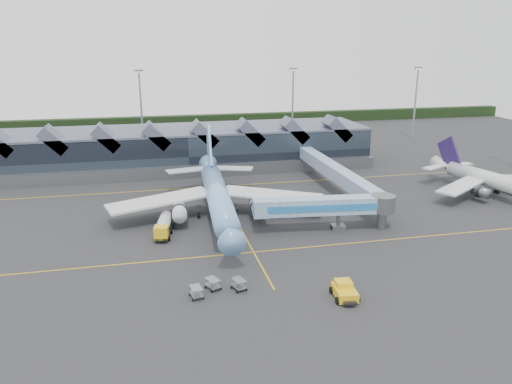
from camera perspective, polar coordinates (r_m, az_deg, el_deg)
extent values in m
plane|color=#29292B|center=(81.55, -1.50, -4.69)|extent=(260.00, 260.00, 0.00)
cube|color=gold|center=(74.32, -0.27, -6.89)|extent=(120.00, 0.25, 0.01)
cube|color=gold|center=(107.73, -4.44, 0.64)|extent=(120.00, 0.25, 0.01)
cube|color=gold|center=(90.77, -2.75, -2.43)|extent=(0.25, 60.00, 0.01)
cube|color=black|center=(187.13, -8.23, 8.04)|extent=(260.00, 4.00, 4.00)
cube|color=black|center=(125.43, -8.12, 4.95)|extent=(90.00, 20.00, 9.00)
cube|color=#50586B|center=(124.57, -8.21, 7.06)|extent=(90.00, 20.00, 0.60)
cube|color=slate|center=(115.46, -7.57, 2.31)|extent=(90.00, 2.50, 2.60)
cube|color=#50586B|center=(121.11, -27.18, 5.16)|extent=(6.43, 6.00, 6.43)
cube|color=#50586B|center=(118.84, -22.03, 5.60)|extent=(6.43, 6.00, 6.43)
cube|color=#50586B|center=(117.56, -16.73, 6.00)|extent=(6.43, 6.00, 6.43)
cube|color=#50586B|center=(117.30, -11.34, 6.36)|extent=(6.43, 6.00, 6.43)
cube|color=#50586B|center=(118.08, -5.97, 6.66)|extent=(6.43, 6.00, 6.43)
cube|color=#50586B|center=(119.86, -0.71, 6.90)|extent=(6.43, 6.00, 6.43)
cube|color=#50586B|center=(122.60, 4.36, 7.08)|extent=(6.43, 6.00, 6.43)
cube|color=#50586B|center=(126.25, 9.18, 7.19)|extent=(6.43, 6.00, 6.43)
cylinder|color=gray|center=(147.67, -12.97, 9.02)|extent=(0.56, 0.56, 22.00)
cube|color=slate|center=(146.67, -13.25, 13.27)|extent=(2.40, 0.50, 0.90)
cylinder|color=gray|center=(154.30, 4.21, 9.71)|extent=(0.56, 0.56, 22.00)
cube|color=slate|center=(153.35, 4.30, 13.79)|extent=(2.40, 0.50, 0.90)
cylinder|color=gray|center=(168.54, 17.73, 9.57)|extent=(0.56, 0.56, 22.00)
cube|color=slate|center=(167.67, 18.07, 13.29)|extent=(2.40, 0.50, 0.90)
cylinder|color=#76A4EF|center=(86.69, -4.40, -0.46)|extent=(5.83, 31.94, 3.92)
cone|color=#76A4EF|center=(69.20, -3.02, -4.96)|extent=(4.24, 5.67, 3.92)
cube|color=black|center=(68.27, -2.96, -4.53)|extent=(1.51, 0.42, 0.48)
cone|color=#76A4EF|center=(105.36, -5.36, 2.80)|extent=(4.35, 7.48, 3.92)
cube|color=silver|center=(87.94, -10.99, -0.94)|extent=(18.73, 10.18, 1.29)
cube|color=silver|center=(89.49, 1.94, -0.32)|extent=(18.74, 12.01, 1.29)
cylinder|color=silver|center=(84.77, -8.75, -2.19)|extent=(2.75, 5.58, 2.43)
cylinder|color=silver|center=(85.85, 0.21, -1.75)|extent=(2.75, 5.58, 2.43)
cube|color=#76A4EF|center=(102.69, -5.34, 4.77)|extent=(1.07, 10.04, 10.80)
cube|color=silver|center=(103.84, -7.96, 2.50)|extent=(8.61, 4.62, 0.26)
cube|color=silver|center=(104.48, -2.66, 2.73)|extent=(8.74, 5.48, 0.26)
cylinder|color=slate|center=(73.72, -3.30, -6.16)|extent=(0.29, 0.29, 2.27)
cylinder|color=slate|center=(88.74, -6.58, -2.21)|extent=(0.29, 0.29, 2.27)
cylinder|color=slate|center=(89.25, -2.31, -2.00)|extent=(0.29, 0.29, 2.27)
cylinder|color=black|center=(74.00, -3.29, -6.68)|extent=(0.55, 1.48, 1.45)
cylinder|color=silver|center=(110.16, 25.48, 1.21)|extent=(7.46, 22.12, 3.13)
cone|color=silver|center=(118.87, 20.63, 2.94)|extent=(4.07, 5.54, 3.13)
cube|color=silver|center=(105.55, 22.44, 0.65)|extent=(13.35, 9.97, 1.05)
cylinder|color=slate|center=(105.89, 24.30, 0.04)|extent=(2.66, 4.07, 1.94)
cube|color=#28194D|center=(117.41, 21.19, 4.17)|extent=(1.87, 6.99, 7.64)
cube|color=silver|center=(115.79, 19.70, 2.69)|extent=(6.34, 4.56, 0.26)
cube|color=silver|center=(120.73, 22.13, 2.98)|extent=(6.06, 2.45, 0.26)
cylinder|color=slate|center=(109.39, 24.04, -0.05)|extent=(0.29, 0.29, 1.81)
cylinder|color=slate|center=(113.35, 25.85, 0.27)|extent=(0.29, 0.29, 1.81)
cube|color=#7BA7CE|center=(81.99, 7.61, -1.55)|extent=(18.71, 4.83, 2.68)
cube|color=#2371B2|center=(80.67, 7.85, -1.87)|extent=(18.41, 2.18, 1.11)
cube|color=#7BA7CE|center=(80.19, 0.52, -1.82)|extent=(2.72, 3.21, 2.78)
cylinder|color=slate|center=(83.38, 9.41, -2.87)|extent=(0.65, 0.65, 4.26)
cube|color=slate|center=(83.96, 9.35, -3.97)|extent=(2.41, 2.09, 0.83)
cylinder|color=black|center=(83.75, 8.74, -4.06)|extent=(0.46, 0.87, 0.83)
cylinder|color=black|center=(84.24, 9.96, -4.00)|extent=(0.46, 0.87, 0.83)
cylinder|color=slate|center=(84.98, 14.29, -1.28)|extent=(4.07, 4.07, 2.78)
cylinder|color=slate|center=(85.64, 14.19, -2.63)|extent=(1.67, 1.67, 4.26)
cube|color=black|center=(81.87, -10.46, -4.39)|extent=(3.46, 8.19, 0.44)
cube|color=gold|center=(78.77, -10.77, -4.55)|extent=(2.42, 2.28, 1.94)
cube|color=black|center=(77.96, -10.86, -4.43)|extent=(1.94, 0.47, 0.88)
cylinder|color=silver|center=(82.44, -10.42, -3.35)|extent=(2.89, 5.39, 2.03)
sphere|color=silver|center=(84.83, -10.20, -2.76)|extent=(1.94, 1.94, 1.94)
sphere|color=silver|center=(80.06, -10.64, -3.98)|extent=(1.94, 1.94, 1.94)
cylinder|color=black|center=(79.67, -11.48, -5.23)|extent=(0.46, 0.92, 0.88)
cylinder|color=black|center=(79.37, -9.90, -5.22)|extent=(0.46, 0.92, 0.88)
cylinder|color=black|center=(82.52, -11.18, -4.43)|extent=(0.46, 0.92, 0.88)
cylinder|color=black|center=(82.22, -9.65, -4.42)|extent=(0.46, 0.92, 0.88)
cylinder|color=black|center=(84.56, -10.97, -3.89)|extent=(0.46, 0.92, 0.88)
cylinder|color=black|center=(84.27, -9.49, -3.88)|extent=(0.46, 0.92, 0.88)
cube|color=gold|center=(62.52, 10.08, -11.20)|extent=(2.76, 4.15, 1.10)
cube|color=gold|center=(62.70, 9.94, -10.26)|extent=(2.13, 1.93, 0.77)
cube|color=black|center=(60.92, 10.67, -12.33)|extent=(1.61, 1.01, 0.33)
cylinder|color=black|center=(61.23, 9.29, -12.15)|extent=(0.41, 0.90, 0.88)
cylinder|color=black|center=(61.96, 11.57, -11.91)|extent=(0.41, 0.90, 0.88)
cylinder|color=black|center=(63.44, 8.60, -11.03)|extent=(0.41, 0.90, 0.88)
cylinder|color=black|center=(64.14, 10.81, -10.82)|extent=(0.41, 0.90, 0.88)
cube|color=gray|center=(63.92, -4.94, -10.60)|extent=(1.97, 2.34, 0.14)
cube|color=gray|center=(63.53, -4.96, -9.92)|extent=(1.97, 2.34, 0.07)
cylinder|color=black|center=(64.94, -4.76, -10.47)|extent=(0.23, 0.34, 0.33)
cube|color=gray|center=(63.61, -1.97, -10.69)|extent=(1.83, 2.29, 0.14)
cube|color=gray|center=(63.22, -1.98, -10.00)|extent=(1.83, 2.29, 0.07)
cylinder|color=black|center=(64.62, -1.76, -10.56)|extent=(0.21, 0.34, 0.33)
cube|color=gray|center=(62.18, -6.84, -11.50)|extent=(1.59, 2.18, 0.14)
cube|color=gray|center=(61.78, -6.87, -10.79)|extent=(1.59, 2.18, 0.07)
cylinder|color=black|center=(63.12, -6.41, -11.37)|extent=(0.16, 0.34, 0.33)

